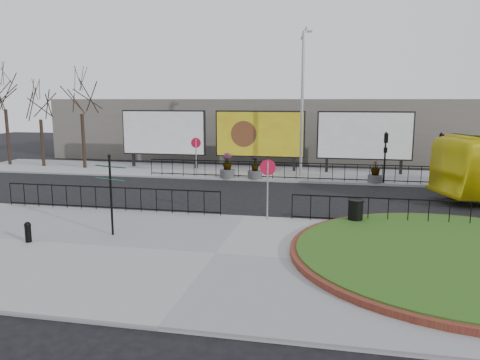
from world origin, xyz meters
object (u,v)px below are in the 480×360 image
(planter_a, at_px, (227,168))
(lamp_post, at_px, (302,102))
(billboard_mid, at_px, (260,134))
(planter_c, at_px, (375,173))
(litter_bin, at_px, (355,212))
(planter_b, at_px, (255,171))
(bollard, at_px, (28,231))
(fingerpost_sign, at_px, (111,187))

(planter_a, bearing_deg, lamp_post, 19.68)
(billboard_mid, bearing_deg, lamp_post, -33.25)
(planter_c, bearing_deg, lamp_post, 160.40)
(planter_a, bearing_deg, litter_bin, -53.25)
(billboard_mid, xyz_separation_m, planter_c, (7.50, -3.57, -1.93))
(planter_b, bearing_deg, bollard, -110.44)
(litter_bin, bearing_deg, planter_b, 119.68)
(billboard_mid, height_order, litter_bin, billboard_mid)
(billboard_mid, relative_size, planter_c, 4.44)
(fingerpost_sign, height_order, bollard, fingerpost_sign)
(billboard_mid, bearing_deg, planter_a, -112.32)
(litter_bin, distance_m, planter_c, 10.11)
(billboard_mid, distance_m, planter_a, 4.30)
(billboard_mid, relative_size, planter_b, 4.63)
(billboard_mid, height_order, planter_c, billboard_mid)
(billboard_mid, height_order, fingerpost_sign, billboard_mid)
(bollard, relative_size, planter_c, 0.51)
(bollard, height_order, planter_b, planter_b)
(planter_b, bearing_deg, billboard_mid, 94.80)
(fingerpost_sign, bearing_deg, bollard, -128.47)
(planter_a, distance_m, planter_c, 8.97)
(planter_b, bearing_deg, planter_c, 0.00)
(lamp_post, relative_size, planter_b, 6.89)
(lamp_post, xyz_separation_m, bollard, (-8.13, -16.15, -4.31))
(planter_c, bearing_deg, litter_bin, -98.53)
(planter_a, relative_size, planter_b, 1.15)
(fingerpost_sign, xyz_separation_m, litter_bin, (8.69, 3.14, -1.27))
(fingerpost_sign, relative_size, bollard, 4.11)
(bollard, bearing_deg, planter_b, 69.56)
(litter_bin, height_order, planter_c, planter_c)
(litter_bin, bearing_deg, fingerpost_sign, -160.14)
(billboard_mid, xyz_separation_m, bollard, (-5.12, -18.12, -2.09))
(fingerpost_sign, height_order, litter_bin, fingerpost_sign)
(fingerpost_sign, relative_size, planter_a, 1.91)
(billboard_mid, bearing_deg, bollard, -105.78)
(lamp_post, bearing_deg, litter_bin, -75.53)
(planter_a, bearing_deg, planter_c, 0.00)
(lamp_post, relative_size, litter_bin, 9.12)
(planter_a, xyz_separation_m, planter_c, (8.97, 0.00, -0.05))
(planter_a, bearing_deg, bollard, -104.10)
(fingerpost_sign, height_order, planter_b, fingerpost_sign)
(fingerpost_sign, relative_size, litter_bin, 2.91)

